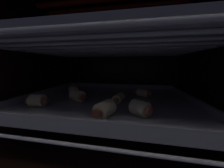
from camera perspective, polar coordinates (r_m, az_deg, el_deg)
The scene contains 23 objects.
ground_plane at distance 40.33cm, azimuth -1.36°, elevation -24.40°, with size 55.67×48.03×1.20cm, color black.
oven_wall_back at distance 56.74cm, azimuth 3.36°, elevation 7.92°, with size 55.67×1.20×40.96cm, color black.
oven_wall_left at distance 47.38cm, azimuth -35.96°, elevation 5.96°, with size 1.20×45.63×40.96cm, color black.
oven_wall_right at distance 38.73cm, azimuth 42.22°, elevation 5.00°, with size 1.20×45.63×40.96cm, color black.
oven_rack_lower at distance 35.34cm, azimuth -1.43°, elevation -8.84°, with size 50.66×44.71×0.54cm.
baking_tray_lower at distance 35.08cm, azimuth -1.44°, elevation -7.50°, with size 45.63×35.23×2.53cm.
pig_in_blanket_lower_0 at distance 22.75cm, azimuth -3.60°, elevation -12.19°, with size 4.19×6.08×3.12cm.
pig_in_blanket_lower_1 at distance 23.95cm, azimuth 13.54°, elevation -11.45°, with size 4.67×4.33×3.01cm.
pig_in_blanket_lower_2 at distance 37.82cm, azimuth 14.83°, elevation -4.33°, with size 5.36×3.57×2.42cm.
pig_in_blanket_lower_3 at distance 41.32cm, azimuth -18.48°, elevation -2.96°, with size 4.19×4.65×2.99cm.
pig_in_blanket_lower_4 at distance 33.29cm, azimuth -32.76°, elevation -6.89°, with size 5.17×3.40×2.93cm.
pig_in_blanket_lower_5 at distance 30.95cm, azimuth 3.25°, elevation -7.01°, with size 3.13×5.19×2.44cm.
pig_in_blanket_lower_6 at distance 33.77cm, azimuth -16.74°, elevation -5.46°, with size 5.85×4.60×3.07cm.
oven_rack_upper at distance 33.87cm, azimuth -1.54°, elevation 16.34°, with size 50.83×44.71×0.71cm.
baking_tray_upper at distance 34.00cm, azimuth -1.55°, elevation 17.92°, with size 45.63×35.23×2.12cm.
pig_in_blanket_upper_0 at distance 46.11cm, azimuth -18.29°, elevation 17.65°, with size 5.30×4.32×3.13cm.
pig_in_blanket_upper_1 at distance 26.57cm, azimuth -21.14°, elevation 24.24°, with size 5.85×5.46×3.17cm.
pig_in_blanket_upper_2 at distance 41.35cm, azimuth -22.96°, elevation 18.22°, with size 3.22×5.98×2.83cm.
pig_in_blanket_upper_3 at distance 22.29cm, azimuth 3.48°, elevation 27.13°, with size 4.35×4.37×2.59cm.
pig_in_blanket_upper_4 at distance 35.23cm, azimuth -27.01°, elevation 19.48°, with size 5.57×3.68×2.60cm.
pig_in_blanket_upper_5 at distance 42.65cm, azimuth 10.87°, elevation 18.28°, with size 5.02×4.19×2.56cm.
pig_in_blanket_upper_6 at distance 30.70cm, azimuth 4.96°, elevation 22.57°, with size 4.07×5.24×3.09cm.
pig_in_blanket_upper_7 at distance 28.29cm, azimuth -9.02°, elevation 23.75°, with size 3.40×4.76×3.18cm.
Camera 1 is at (6.84, -32.90, 21.71)cm, focal length 18.59 mm.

